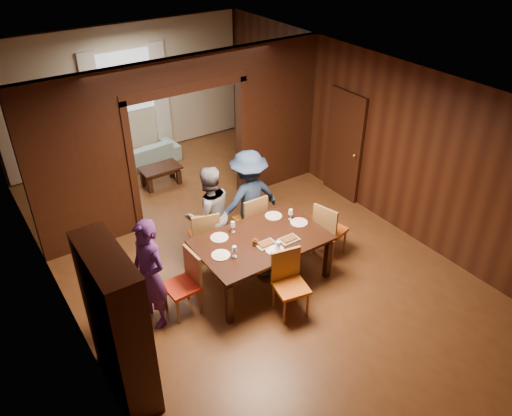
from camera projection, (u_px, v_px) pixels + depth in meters
floor at (239, 252)px, 8.36m from camera, size 9.00×9.00×0.00m
ceiling at (235, 83)px, 6.81m from camera, size 5.50×9.00×0.02m
room_walls at (181, 131)px, 8.88m from camera, size 5.52×9.01×2.90m
person_purple at (149, 275)px, 6.60m from camera, size 0.54×0.68×1.64m
person_grey at (209, 214)px, 7.84m from camera, size 0.84×0.68×1.63m
person_navy at (249, 199)px, 8.18m from camera, size 1.10×0.64×1.70m
sofa at (140, 155)px, 10.88m from camera, size 1.76×0.81×0.50m
serving_bowl at (266, 231)px, 7.48m from camera, size 0.35×0.35×0.08m
dining_table at (261, 259)px, 7.58m from camera, size 1.93×1.20×0.76m
coffee_table at (161, 176)px, 10.19m from camera, size 0.80×0.50×0.40m
chair_left at (181, 285)px, 6.93m from camera, size 0.46×0.46×0.97m
chair_right at (331, 228)px, 8.09m from camera, size 0.54×0.54×0.97m
chair_far_l at (204, 235)px, 7.95m from camera, size 0.54×0.54×0.97m
chair_far_r at (250, 219)px, 8.33m from camera, size 0.46×0.46×0.97m
chair_near at (291, 286)px, 6.91m from camera, size 0.52×0.52×0.97m
hutch at (118, 325)px, 5.58m from camera, size 0.40×1.20×2.00m
door_right at (344, 146)px, 9.43m from camera, size 0.06×0.90×2.10m
window_far at (125, 82)px, 10.56m from camera, size 1.20×0.03×1.30m
curtain_left at (95, 110)px, 10.42m from camera, size 0.35×0.06×2.40m
curtain_right at (161, 96)px, 11.13m from camera, size 0.35×0.06×2.40m
plate_left at (221, 255)px, 7.04m from camera, size 0.27×0.27×0.01m
plate_far_l at (219, 238)px, 7.40m from camera, size 0.27×0.27×0.01m
plate_far_r at (273, 216)px, 7.90m from camera, size 0.27×0.27×0.01m
plate_right at (299, 222)px, 7.74m from camera, size 0.27×0.27×0.01m
plate_near at (275, 250)px, 7.15m from camera, size 0.27×0.27×0.01m
platter_a at (266, 244)px, 7.25m from camera, size 0.30×0.20×0.04m
platter_b at (289, 239)px, 7.35m from camera, size 0.30×0.20×0.04m
wineglass_left at (235, 252)px, 6.97m from camera, size 0.08×0.08×0.18m
wineglass_far at (233, 227)px, 7.49m from camera, size 0.08×0.08×0.18m
wineglass_right at (291, 214)px, 7.78m from camera, size 0.08×0.08×0.18m
tumbler at (278, 246)px, 7.12m from camera, size 0.07×0.07×0.14m
condiment_jar at (255, 242)px, 7.22m from camera, size 0.08×0.08×0.11m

